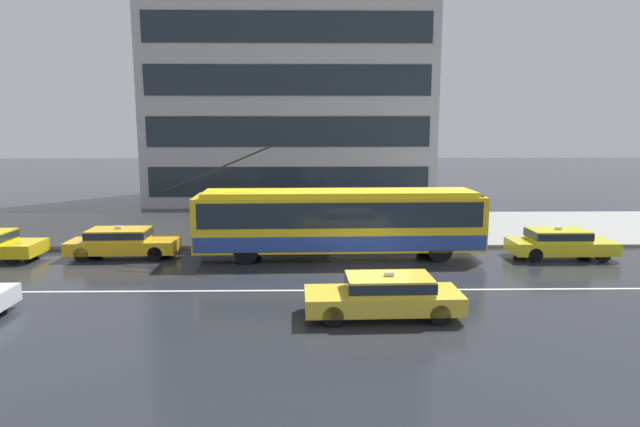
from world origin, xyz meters
The scene contains 12 objects.
ground_plane centered at (0.00, 0.00, 0.00)m, with size 160.00×160.00×0.00m, color #24262C.
sidewalk_slab centered at (0.00, 10.34, 0.07)m, with size 80.00×10.00×0.14m, color gray.
lane_centre_line centered at (0.00, -1.20, 0.00)m, with size 72.00×0.14×0.01m, color silver.
trolleybus centered at (-1.27, 3.74, 1.62)m, with size 13.84×2.83×5.07m.
taxi_queued_behind_bus centered at (-10.87, 3.89, 0.70)m, with size 4.75×1.93×1.39m.
taxi_oncoming_near centered at (-0.30, -3.84, 0.70)m, with size 4.75×1.89×1.39m.
taxi_ahead_of_bus centered at (8.39, 3.37, 0.70)m, with size 4.44×1.76×1.39m.
bus_shelter centered at (-2.84, 6.89, 1.95)m, with size 4.14×1.72×2.38m.
pedestrian_at_shelter centered at (3.63, 8.38, 1.77)m, with size 1.38×1.38×2.01m.
pedestrian_approaching_curb centered at (-1.84, 6.26, 1.82)m, with size 1.32×1.32×2.05m.
pedestrian_walking_past centered at (-1.48, 8.30, 1.76)m, with size 1.39×1.39×1.96m.
office_tower_corner_left centered at (-4.03, 23.80, 12.39)m, with size 21.07×12.12×24.76m.
Camera 1 is at (-2.54, -19.31, 5.68)m, focal length 29.99 mm.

